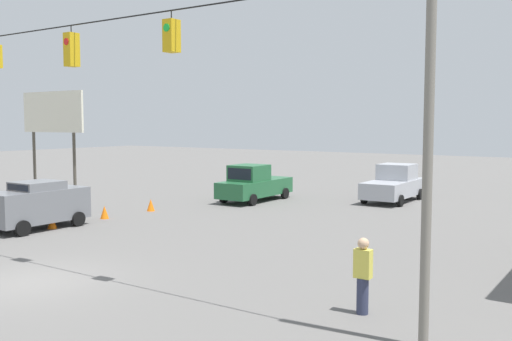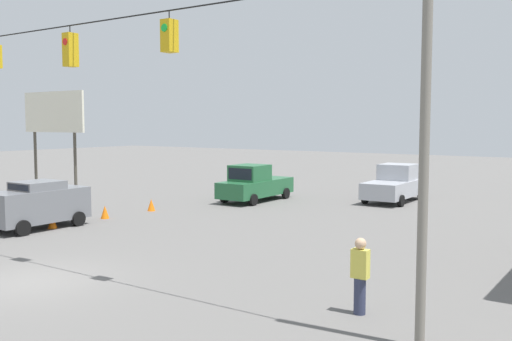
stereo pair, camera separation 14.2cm
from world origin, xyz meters
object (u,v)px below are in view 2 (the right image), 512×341
object	(u,v)px
pickup_truck_green_withflow_far	(254,184)
sedan_grey_parked_shoulder	(38,204)
pickup_truck_silver_oncoming_deep	(395,184)
roadside_billboard	(54,120)
traffic_cone_nearest	(52,221)
traffic_cone_third	(151,205)
traffic_cone_second	(105,212)
overhead_signal_span	(73,105)
pedestrian	(360,275)

from	to	relation	value
pickup_truck_green_withflow_far	sedan_grey_parked_shoulder	bearing A→B (deg)	77.61
pickup_truck_silver_oncoming_deep	roadside_billboard	distance (m)	19.22
pickup_truck_silver_oncoming_deep	traffic_cone_nearest	xyz separation A→B (m)	(8.94, 16.38, -0.67)
traffic_cone_nearest	traffic_cone_third	xyz separation A→B (m)	(0.00, -5.88, 0.00)
sedan_grey_parked_shoulder	traffic_cone_third	bearing A→B (deg)	-94.13
traffic_cone_nearest	traffic_cone_third	bearing A→B (deg)	-89.98
pickup_truck_silver_oncoming_deep	sedan_grey_parked_shoulder	distance (m)	19.18
traffic_cone_third	roadside_billboard	bearing A→B (deg)	18.05
traffic_cone_second	traffic_cone_third	bearing A→B (deg)	-92.50
pickup_truck_silver_oncoming_deep	pickup_truck_green_withflow_far	size ratio (longest dim) A/B	0.98
overhead_signal_span	pickup_truck_silver_oncoming_deep	xyz separation A→B (m)	(-2.42, -20.21, -4.04)
pickup_truck_green_withflow_far	roadside_billboard	bearing A→B (deg)	45.56
overhead_signal_span	pickup_truck_green_withflow_far	size ratio (longest dim) A/B	4.04
pickup_truck_silver_oncoming_deep	traffic_cone_nearest	bearing A→B (deg)	61.37
sedan_grey_parked_shoulder	roadside_billboard	world-z (taller)	roadside_billboard
sedan_grey_parked_shoulder	pickup_truck_green_withflow_far	bearing A→B (deg)	-102.39
traffic_cone_nearest	roadside_billboard	distance (m)	8.06
traffic_cone_nearest	roadside_billboard	xyz separation A→B (m)	(5.40, -4.12, 4.34)
pickup_truck_silver_oncoming_deep	traffic_cone_second	world-z (taller)	pickup_truck_silver_oncoming_deep
traffic_cone_second	pedestrian	bearing A→B (deg)	160.02
pickup_truck_green_withflow_far	overhead_signal_span	bearing A→B (deg)	105.20
pickup_truck_silver_oncoming_deep	sedan_grey_parked_shoulder	world-z (taller)	pickup_truck_silver_oncoming_deep
pickup_truck_green_withflow_far	traffic_cone_nearest	world-z (taller)	pickup_truck_green_withflow_far
roadside_billboard	sedan_grey_parked_shoulder	bearing A→B (deg)	137.93
sedan_grey_parked_shoulder	traffic_cone_nearest	xyz separation A→B (m)	(-0.45, -0.35, -0.75)
pickup_truck_green_withflow_far	roadside_billboard	size ratio (longest dim) A/B	0.87
pedestrian	pickup_truck_silver_oncoming_deep	bearing A→B (deg)	-71.34
traffic_cone_third	roadside_billboard	distance (m)	7.15
traffic_cone_second	pedestrian	xyz separation A→B (m)	(-15.51, 5.64, 0.62)
overhead_signal_span	traffic_cone_second	size ratio (longest dim) A/B	35.12
sedan_grey_parked_shoulder	traffic_cone_nearest	size ratio (longest dim) A/B	6.72
overhead_signal_span	traffic_cone_second	world-z (taller)	overhead_signal_span
pickup_truck_green_withflow_far	pedestrian	size ratio (longest dim) A/B	2.93
traffic_cone_second	roadside_billboard	world-z (taller)	roadside_billboard
sedan_grey_parked_shoulder	traffic_cone_third	world-z (taller)	sedan_grey_parked_shoulder
overhead_signal_span	traffic_cone_third	world-z (taller)	overhead_signal_span
overhead_signal_span	pickup_truck_silver_oncoming_deep	world-z (taller)	overhead_signal_span
pedestrian	traffic_cone_nearest	bearing A→B (deg)	-9.86
overhead_signal_span	roadside_billboard	world-z (taller)	overhead_signal_span
pickup_truck_silver_oncoming_deep	traffic_cone_nearest	size ratio (longest dim) A/B	8.51
overhead_signal_span	pickup_truck_green_withflow_far	world-z (taller)	overhead_signal_span
overhead_signal_span	sedan_grey_parked_shoulder	xyz separation A→B (m)	(6.97, -3.49, -3.96)
roadside_billboard	pedestrian	distance (m)	22.17
pickup_truck_green_withflow_far	traffic_cone_second	world-z (taller)	pickup_truck_green_withflow_far
pickup_truck_silver_oncoming_deep	roadside_billboard	size ratio (longest dim) A/B	0.85
roadside_billboard	traffic_cone_second	bearing A→B (deg)	167.65
overhead_signal_span	traffic_cone_nearest	distance (m)	8.91
sedan_grey_parked_shoulder	roadside_billboard	xyz separation A→B (m)	(4.95, -4.47, 3.59)
pedestrian	overhead_signal_span	bearing A→B (deg)	7.48
pickup_truck_green_withflow_far	sedan_grey_parked_shoulder	distance (m)	12.56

